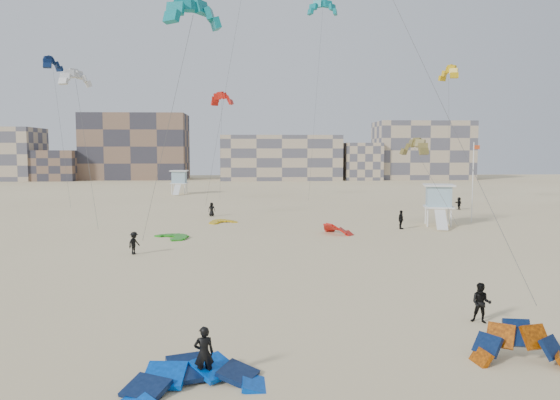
{
  "coord_description": "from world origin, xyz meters",
  "views": [
    {
      "loc": [
        2.65,
        -19.61,
        7.67
      ],
      "look_at": [
        3.89,
        6.0,
        5.39
      ],
      "focal_mm": 35.0,
      "sensor_mm": 36.0,
      "label": 1
    }
  ],
  "objects_px": {
    "kitesurfer_main": "(204,353)",
    "lifeguard_tower_near": "(439,205)",
    "kite_ground_orange": "(519,363)",
    "kite_ground_blue": "(195,389)"
  },
  "relations": [
    {
      "from": "kitesurfer_main",
      "to": "lifeguard_tower_near",
      "type": "bearing_deg",
      "value": -132.41
    },
    {
      "from": "lifeguard_tower_near",
      "to": "kite_ground_orange",
      "type": "bearing_deg",
      "value": -91.69
    },
    {
      "from": "kitesurfer_main",
      "to": "lifeguard_tower_near",
      "type": "distance_m",
      "value": 43.02
    },
    {
      "from": "kite_ground_blue",
      "to": "kite_ground_orange",
      "type": "height_order",
      "value": "kite_ground_orange"
    },
    {
      "from": "kite_ground_blue",
      "to": "kitesurfer_main",
      "type": "height_order",
      "value": "kitesurfer_main"
    },
    {
      "from": "kitesurfer_main",
      "to": "kite_ground_orange",
      "type": "bearing_deg",
      "value": 171.39
    },
    {
      "from": "kite_ground_blue",
      "to": "lifeguard_tower_near",
      "type": "bearing_deg",
      "value": 41.45
    },
    {
      "from": "kite_ground_orange",
      "to": "lifeguard_tower_near",
      "type": "distance_m",
      "value": 37.94
    },
    {
      "from": "kite_ground_blue",
      "to": "kitesurfer_main",
      "type": "relative_size",
      "value": 2.48
    },
    {
      "from": "kite_ground_blue",
      "to": "kitesurfer_main",
      "type": "xyz_separation_m",
      "value": [
        0.23,
        0.69,
        0.93
      ]
    }
  ]
}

